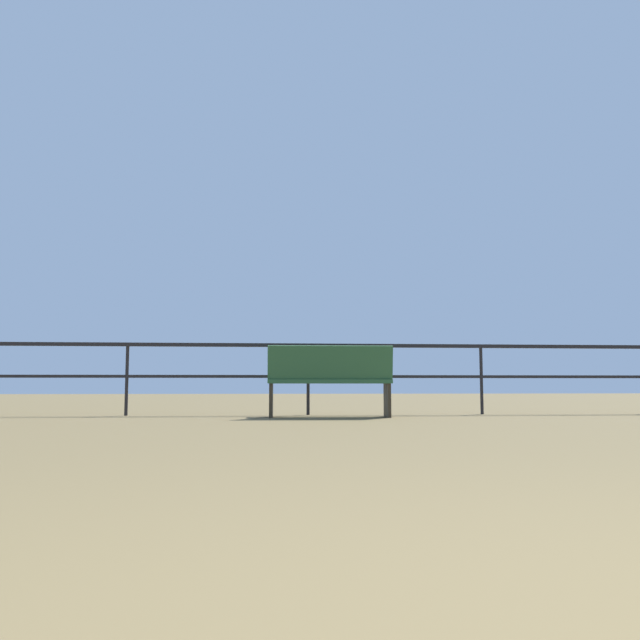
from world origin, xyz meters
TOP-DOWN VIEW (x-y plane):
  - pier_railing at (0.00, 8.75)m, footprint 24.46×0.05m
  - bench_near_left at (0.22, 8.00)m, footprint 1.58×0.68m

SIDE VIEW (x-z plane):
  - bench_near_left at x=0.22m, z-range 0.05..0.96m
  - pier_railing at x=0.00m, z-range 0.24..1.22m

